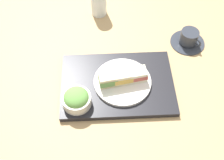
# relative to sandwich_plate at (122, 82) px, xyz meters

# --- Properties ---
(ground_plane) EXTENTS (1.40, 1.00, 0.03)m
(ground_plane) POSITION_rel_sandwich_plate_xyz_m (-0.02, 0.05, -0.04)
(ground_plane) COLOR tan
(serving_tray) EXTENTS (0.43, 0.30, 0.02)m
(serving_tray) POSITION_rel_sandwich_plate_xyz_m (-0.02, 0.00, -0.02)
(serving_tray) COLOR black
(serving_tray) RESTS_ON ground_plane
(sandwich_plate) EXTENTS (0.22, 0.22, 0.01)m
(sandwich_plate) POSITION_rel_sandwich_plate_xyz_m (0.00, 0.00, 0.00)
(sandwich_plate) COLOR silver
(sandwich_plate) RESTS_ON serving_tray
(sandwich_near) EXTENTS (0.07, 0.06, 0.05)m
(sandwich_near) POSITION_rel_sandwich_plate_xyz_m (-0.06, -0.01, 0.03)
(sandwich_near) COLOR beige
(sandwich_near) RESTS_ON sandwich_plate
(sandwich_middle) EXTENTS (0.08, 0.06, 0.05)m
(sandwich_middle) POSITION_rel_sandwich_plate_xyz_m (-0.00, 0.00, 0.03)
(sandwich_middle) COLOR beige
(sandwich_middle) RESTS_ON sandwich_plate
(sandwich_far) EXTENTS (0.08, 0.06, 0.05)m
(sandwich_far) POSITION_rel_sandwich_plate_xyz_m (0.06, 0.01, 0.03)
(sandwich_far) COLOR #EFE5C1
(sandwich_far) RESTS_ON sandwich_plate
(salad_bowl) EXTENTS (0.11, 0.11, 0.07)m
(salad_bowl) POSITION_rel_sandwich_plate_xyz_m (-0.17, -0.08, 0.02)
(salad_bowl) COLOR silver
(salad_bowl) RESTS_ON serving_tray
(coffee_cup) EXTENTS (0.15, 0.15, 0.07)m
(coffee_cup) POSITION_rel_sandwich_plate_xyz_m (0.30, 0.21, -0.00)
(coffee_cup) COLOR #333842
(coffee_cup) RESTS_ON ground_plane
(drinking_glass) EXTENTS (0.07, 0.07, 0.13)m
(drinking_glass) POSITION_rel_sandwich_plate_xyz_m (-0.08, 0.42, 0.04)
(drinking_glass) COLOR silver
(drinking_glass) RESTS_ON ground_plane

